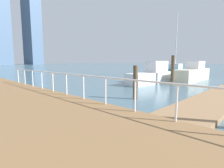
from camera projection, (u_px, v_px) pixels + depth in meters
name	position (u px, v px, depth m)	size (l,w,h in m)	color
ground_plane	(68.00, 86.00, 14.40)	(300.00, 300.00, 0.00)	#476675
floating_dock	(216.00, 99.00, 9.09)	(11.97, 2.00, 0.18)	#93704C
boardwalk_railing	(177.00, 93.00, 4.70)	(0.06, 25.41, 1.08)	white
dock_piling_2	(135.00, 82.00, 9.39)	(0.25, 0.25, 1.84)	brown
dock_piling_3	(173.00, 70.00, 15.20)	(0.30, 0.30, 2.58)	brown
moored_boat_2	(193.00, 73.00, 18.38)	(7.32, 1.94, 2.09)	beige
moored_boat_3	(153.00, 75.00, 16.51)	(6.42, 1.48, 2.10)	white
moored_boat_4	(175.00, 71.00, 24.67)	(4.83, 2.63, 8.75)	#1E6B8C
skyline_tower_4	(30.00, 1.00, 114.36)	(7.68, 13.24, 83.86)	slate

